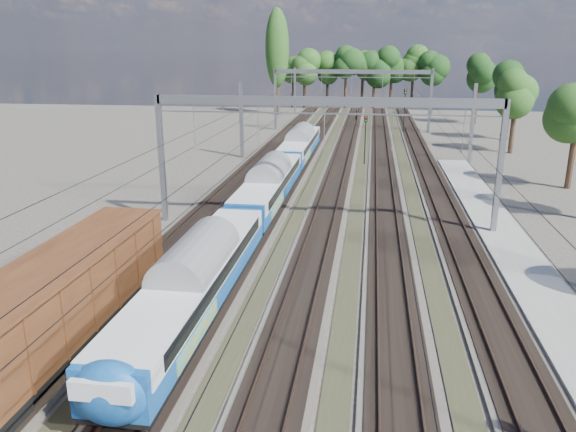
# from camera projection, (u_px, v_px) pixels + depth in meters

# --- Properties ---
(track_bed) EXTENTS (21.00, 130.00, 0.34)m
(track_bed) POSITION_uv_depth(u_px,v_px,m) (336.00, 178.00, 53.57)
(track_bed) COLOR #47423A
(track_bed) RESTS_ON ground
(platform) EXTENTS (3.00, 70.00, 0.30)m
(platform) POSITION_uv_depth(u_px,v_px,m) (543.00, 295.00, 28.20)
(platform) COLOR gray
(platform) RESTS_ON ground
(catenary) EXTENTS (25.65, 130.00, 9.00)m
(catenary) POSITION_uv_depth(u_px,v_px,m) (346.00, 104.00, 58.99)
(catenary) COLOR gray
(catenary) RESTS_ON ground
(tree_belt) EXTENTS (38.63, 100.29, 11.13)m
(tree_belt) POSITION_uv_depth(u_px,v_px,m) (392.00, 71.00, 98.06)
(tree_belt) COLOR black
(tree_belt) RESTS_ON ground
(poplar) EXTENTS (4.40, 4.40, 19.04)m
(poplar) POSITION_uv_depth(u_px,v_px,m) (277.00, 49.00, 102.41)
(poplar) COLOR black
(poplar) RESTS_ON ground
(emu_train) EXTENTS (2.66, 56.29, 3.88)m
(emu_train) POSITION_uv_depth(u_px,v_px,m) (269.00, 181.00, 42.97)
(emu_train) COLOR black
(emu_train) RESTS_ON ground
(freight_boxcar) EXTENTS (3.16, 15.25, 3.93)m
(freight_boxcar) POSITION_uv_depth(u_px,v_px,m) (59.00, 300.00, 22.44)
(freight_boxcar) COLOR black
(freight_boxcar) RESTS_ON ground
(worker) EXTENTS (0.59, 0.76, 1.87)m
(worker) POSITION_uv_depth(u_px,v_px,m) (357.00, 115.00, 96.02)
(worker) COLOR black
(worker) RESTS_ON ground
(signal_near) EXTENTS (0.37, 0.34, 5.19)m
(signal_near) POSITION_uv_depth(u_px,v_px,m) (365.00, 134.00, 59.45)
(signal_near) COLOR black
(signal_near) RESTS_ON ground
(signal_far) EXTENTS (0.46, 0.42, 6.41)m
(signal_far) POSITION_uv_depth(u_px,v_px,m) (405.00, 105.00, 81.20)
(signal_far) COLOR black
(signal_far) RESTS_ON ground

